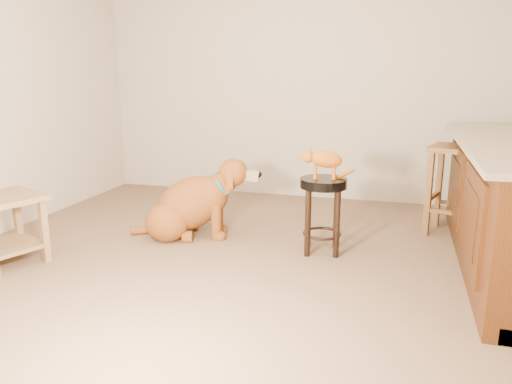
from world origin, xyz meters
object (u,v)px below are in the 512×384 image
(golden_retriever, at_px, (191,206))
(tabby_kitten, at_px, (323,160))
(padded_stool, at_px, (323,200))
(side_table, at_px, (4,220))
(wood_stool, at_px, (454,189))

(golden_retriever, bearing_deg, tabby_kitten, -18.15)
(padded_stool, relative_size, side_table, 0.92)
(side_table, xyz_separation_m, golden_retriever, (1.08, 0.99, -0.07))
(wood_stool, distance_m, tabby_kitten, 1.36)
(padded_stool, distance_m, wood_stool, 1.31)
(padded_stool, bearing_deg, golden_retriever, 176.34)
(golden_retriever, bearing_deg, side_table, -151.80)
(padded_stool, distance_m, tabby_kitten, 0.32)
(padded_stool, xyz_separation_m, tabby_kitten, (-0.01, -0.00, 0.32))
(golden_retriever, bearing_deg, wood_stool, 3.46)
(golden_retriever, bearing_deg, padded_stool, -18.09)
(side_table, xyz_separation_m, tabby_kitten, (2.24, 0.92, 0.41))
(padded_stool, xyz_separation_m, side_table, (-2.25, -0.92, -0.08))
(golden_retriever, distance_m, tabby_kitten, 1.26)
(side_table, relative_size, tabby_kitten, 1.58)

